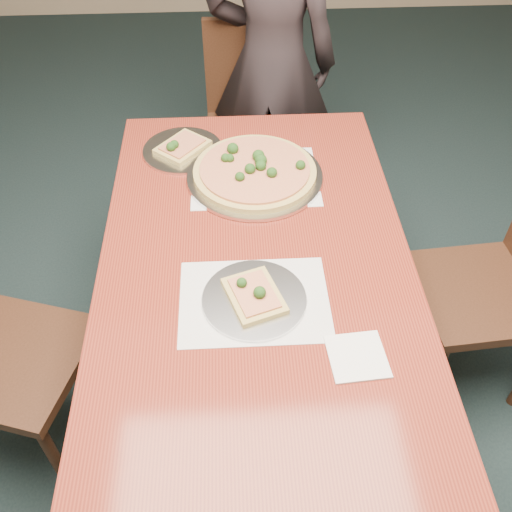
{
  "coord_description": "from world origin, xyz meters",
  "views": [
    {
      "loc": [
        -0.11,
        -0.71,
        1.93
      ],
      "look_at": [
        -0.05,
        0.44,
        0.75
      ],
      "focal_mm": 40.0,
      "sensor_mm": 36.0,
      "label": 1
    }
  ],
  "objects_px": {
    "chair_right": "(507,278)",
    "diner": "(272,63)",
    "slice_plate_far": "(182,149)",
    "slice_plate_near": "(254,297)",
    "chair_far": "(253,114)",
    "pizza_pan": "(255,172)",
    "dining_table": "(256,277)"
  },
  "relations": [
    {
      "from": "chair_right",
      "to": "pizza_pan",
      "type": "height_order",
      "value": "chair_right"
    },
    {
      "from": "chair_right",
      "to": "pizza_pan",
      "type": "relative_size",
      "value": 2.02
    },
    {
      "from": "dining_table",
      "to": "slice_plate_far",
      "type": "xyz_separation_m",
      "value": [
        -0.23,
        0.53,
        0.1
      ]
    },
    {
      "from": "chair_far",
      "to": "slice_plate_far",
      "type": "distance_m",
      "value": 0.72
    },
    {
      "from": "chair_far",
      "to": "diner",
      "type": "xyz_separation_m",
      "value": [
        0.08,
        0.0,
        0.25
      ]
    },
    {
      "from": "pizza_pan",
      "to": "slice_plate_near",
      "type": "relative_size",
      "value": 1.61
    },
    {
      "from": "pizza_pan",
      "to": "slice_plate_far",
      "type": "xyz_separation_m",
      "value": [
        -0.25,
        0.16,
        -0.01
      ]
    },
    {
      "from": "chair_far",
      "to": "chair_right",
      "type": "bearing_deg",
      "value": -52.13
    },
    {
      "from": "diner",
      "to": "pizza_pan",
      "type": "height_order",
      "value": "diner"
    },
    {
      "from": "diner",
      "to": "slice_plate_far",
      "type": "height_order",
      "value": "diner"
    },
    {
      "from": "chair_far",
      "to": "pizza_pan",
      "type": "xyz_separation_m",
      "value": [
        -0.03,
        -0.77,
        0.26
      ]
    },
    {
      "from": "pizza_pan",
      "to": "chair_far",
      "type": "bearing_deg",
      "value": 87.84
    },
    {
      "from": "slice_plate_far",
      "to": "dining_table",
      "type": "bearing_deg",
      "value": -66.34
    },
    {
      "from": "dining_table",
      "to": "chair_far",
      "type": "distance_m",
      "value": 1.15
    },
    {
      "from": "chair_far",
      "to": "slice_plate_far",
      "type": "xyz_separation_m",
      "value": [
        -0.28,
        -0.61,
        0.25
      ]
    },
    {
      "from": "diner",
      "to": "slice_plate_far",
      "type": "bearing_deg",
      "value": 71.58
    },
    {
      "from": "pizza_pan",
      "to": "slice_plate_near",
      "type": "distance_m",
      "value": 0.54
    },
    {
      "from": "dining_table",
      "to": "slice_plate_far",
      "type": "height_order",
      "value": "slice_plate_far"
    },
    {
      "from": "chair_right",
      "to": "slice_plate_near",
      "type": "xyz_separation_m",
      "value": [
        -0.86,
        -0.25,
        0.25
      ]
    },
    {
      "from": "pizza_pan",
      "to": "dining_table",
      "type": "bearing_deg",
      "value": -92.36
    },
    {
      "from": "chair_right",
      "to": "slice_plate_near",
      "type": "bearing_deg",
      "value": -78.4
    },
    {
      "from": "diner",
      "to": "slice_plate_far",
      "type": "relative_size",
      "value": 5.45
    },
    {
      "from": "chair_right",
      "to": "diner",
      "type": "relative_size",
      "value": 0.6
    },
    {
      "from": "slice_plate_near",
      "to": "slice_plate_far",
      "type": "distance_m",
      "value": 0.73
    },
    {
      "from": "chair_right",
      "to": "pizza_pan",
      "type": "distance_m",
      "value": 0.92
    },
    {
      "from": "chair_far",
      "to": "diner",
      "type": "height_order",
      "value": "diner"
    },
    {
      "from": "chair_far",
      "to": "slice_plate_far",
      "type": "bearing_deg",
      "value": -113.47
    },
    {
      "from": "chair_right",
      "to": "diner",
      "type": "bearing_deg",
      "value": -150.56
    },
    {
      "from": "chair_right",
      "to": "slice_plate_far",
      "type": "xyz_separation_m",
      "value": [
        -1.08,
        0.45,
        0.25
      ]
    },
    {
      "from": "chair_far",
      "to": "slice_plate_near",
      "type": "distance_m",
      "value": 1.33
    },
    {
      "from": "pizza_pan",
      "to": "slice_plate_near",
      "type": "height_order",
      "value": "pizza_pan"
    },
    {
      "from": "dining_table",
      "to": "chair_right",
      "type": "bearing_deg",
      "value": 5.6
    }
  ]
}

